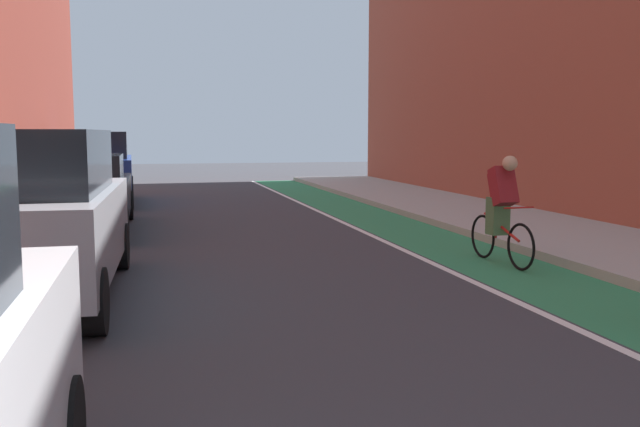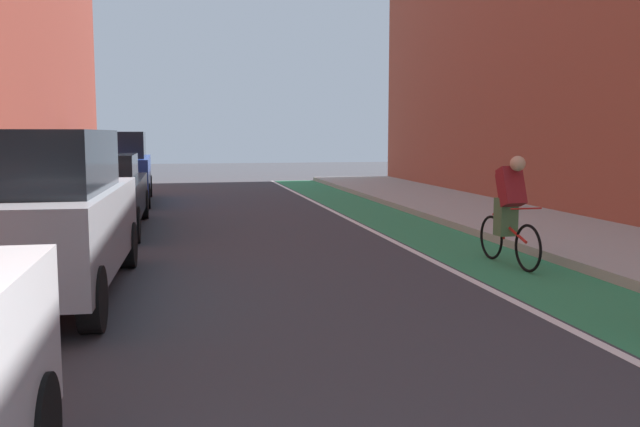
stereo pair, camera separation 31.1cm
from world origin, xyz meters
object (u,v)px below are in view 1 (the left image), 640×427
parked_sedan_black (79,193)px  cyclist_trailing (501,207)px  parked_suv_silver (31,214)px  parked_suv_blue (98,167)px

parked_sedan_black → cyclist_trailing: (6.40, -4.98, 0.06)m
parked_suv_silver → parked_sedan_black: bearing=90.0°
parked_suv_blue → cyclist_trailing: size_ratio=2.69×
parked_suv_blue → cyclist_trailing: parked_suv_blue is taller
parked_suv_blue → cyclist_trailing: 12.37m
parked_sedan_black → parked_suv_blue: size_ratio=1.02×
parked_suv_blue → cyclist_trailing: (6.39, -10.59, -0.17)m
parked_sedan_black → parked_suv_blue: bearing=90.0°
parked_suv_silver → parked_sedan_black: parked_suv_silver is taller
parked_suv_silver → parked_suv_blue: 11.38m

